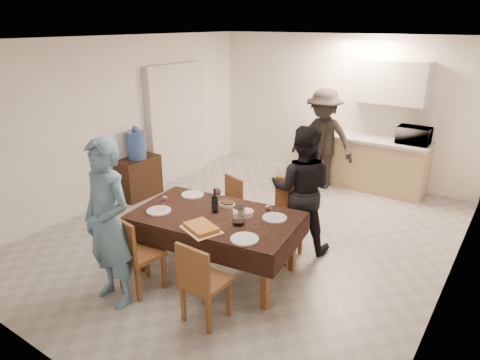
% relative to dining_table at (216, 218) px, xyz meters
% --- Properties ---
extents(floor, '(5.00, 6.00, 0.02)m').
position_rel_dining_table_xyz_m(floor, '(-0.20, 1.03, -0.70)').
color(floor, '#9F9F9B').
rests_on(floor, ground).
extents(ceiling, '(5.00, 6.00, 0.02)m').
position_rel_dining_table_xyz_m(ceiling, '(-0.20, 1.03, 1.90)').
color(ceiling, white).
rests_on(ceiling, wall_back).
extents(wall_back, '(5.00, 0.02, 2.60)m').
position_rel_dining_table_xyz_m(wall_back, '(-0.20, 4.03, 0.60)').
color(wall_back, white).
rests_on(wall_back, floor).
extents(wall_front, '(5.00, 0.02, 2.60)m').
position_rel_dining_table_xyz_m(wall_front, '(-0.20, -1.97, 0.60)').
color(wall_front, white).
rests_on(wall_front, floor).
extents(wall_left, '(0.02, 6.00, 2.60)m').
position_rel_dining_table_xyz_m(wall_left, '(-2.70, 1.03, 0.60)').
color(wall_left, white).
rests_on(wall_left, floor).
extents(wall_right, '(0.02, 6.00, 2.60)m').
position_rel_dining_table_xyz_m(wall_right, '(2.30, 1.03, 0.60)').
color(wall_right, white).
rests_on(wall_right, floor).
extents(stub_partition, '(0.15, 1.40, 2.10)m').
position_rel_dining_table_xyz_m(stub_partition, '(-2.62, 2.23, 0.35)').
color(stub_partition, silver).
rests_on(stub_partition, floor).
extents(kitchen_base_cabinet, '(2.20, 0.60, 0.86)m').
position_rel_dining_table_xyz_m(kitchen_base_cabinet, '(0.40, 3.71, -0.27)').
color(kitchen_base_cabinet, tan).
rests_on(kitchen_base_cabinet, floor).
extents(kitchen_worktop, '(2.24, 0.64, 0.05)m').
position_rel_dining_table_xyz_m(kitchen_worktop, '(0.40, 3.71, 0.19)').
color(kitchen_worktop, '#A7A8A3').
rests_on(kitchen_worktop, kitchen_base_cabinet).
extents(upper_cabinet, '(1.20, 0.34, 0.70)m').
position_rel_dining_table_xyz_m(upper_cabinet, '(0.70, 3.85, 1.15)').
color(upper_cabinet, silver).
rests_on(upper_cabinet, wall_back).
extents(dining_table, '(2.00, 1.34, 0.73)m').
position_rel_dining_table_xyz_m(dining_table, '(0.00, 0.00, 0.00)').
color(dining_table, black).
rests_on(dining_table, floor).
extents(chair_near_left, '(0.47, 0.47, 0.49)m').
position_rel_dining_table_xyz_m(chair_near_left, '(-0.45, -0.84, -0.15)').
color(chair_near_left, brown).
rests_on(chair_near_left, floor).
extents(chair_near_right, '(0.40, 0.40, 0.47)m').
position_rel_dining_table_xyz_m(chair_near_right, '(0.45, -0.83, -0.16)').
color(chair_near_right, brown).
rests_on(chair_near_right, floor).
extents(chair_far_left, '(0.48, 0.49, 0.45)m').
position_rel_dining_table_xyz_m(chair_far_left, '(-0.45, 0.67, -0.19)').
color(chair_far_left, brown).
rests_on(chair_far_left, floor).
extents(chair_far_right, '(0.45, 0.45, 0.52)m').
position_rel_dining_table_xyz_m(chair_far_right, '(0.45, 0.66, -0.10)').
color(chair_far_right, brown).
rests_on(chair_far_right, floor).
extents(console, '(0.37, 0.73, 0.68)m').
position_rel_dining_table_xyz_m(console, '(-2.48, 1.09, -0.36)').
color(console, black).
rests_on(console, floor).
extents(water_jug, '(0.30, 0.30, 0.46)m').
position_rel_dining_table_xyz_m(water_jug, '(-2.48, 1.09, 0.21)').
color(water_jug, '#3963B8').
rests_on(water_jug, console).
extents(wine_bottle, '(0.07, 0.07, 0.30)m').
position_rel_dining_table_xyz_m(wine_bottle, '(-0.05, 0.05, 0.18)').
color(wine_bottle, black).
rests_on(wine_bottle, dining_table).
extents(water_pitcher, '(0.13, 0.13, 0.20)m').
position_rel_dining_table_xyz_m(water_pitcher, '(0.35, -0.05, 0.13)').
color(water_pitcher, white).
rests_on(water_pitcher, dining_table).
extents(savoury_tart, '(0.50, 0.44, 0.05)m').
position_rel_dining_table_xyz_m(savoury_tart, '(0.10, -0.38, 0.06)').
color(savoury_tart, gold).
rests_on(savoury_tart, dining_table).
extents(salad_bowl, '(0.16, 0.16, 0.06)m').
position_rel_dining_table_xyz_m(salad_bowl, '(0.30, 0.18, 0.07)').
color(salad_bowl, silver).
rests_on(salad_bowl, dining_table).
extents(mushroom_dish, '(0.20, 0.20, 0.04)m').
position_rel_dining_table_xyz_m(mushroom_dish, '(-0.05, 0.28, 0.05)').
color(mushroom_dish, silver).
rests_on(mushroom_dish, dining_table).
extents(wine_glass_a, '(0.09, 0.09, 0.19)m').
position_rel_dining_table_xyz_m(wine_glass_a, '(-0.55, -0.25, 0.13)').
color(wine_glass_a, white).
rests_on(wine_glass_a, dining_table).
extents(wine_glass_b, '(0.08, 0.08, 0.18)m').
position_rel_dining_table_xyz_m(wine_glass_b, '(0.55, 0.25, 0.12)').
color(wine_glass_b, white).
rests_on(wine_glass_b, dining_table).
extents(wine_glass_c, '(0.08, 0.08, 0.19)m').
position_rel_dining_table_xyz_m(wine_glass_c, '(-0.20, 0.30, 0.13)').
color(wine_glass_c, white).
rests_on(wine_glass_c, dining_table).
extents(plate_near_left, '(0.28, 0.28, 0.02)m').
position_rel_dining_table_xyz_m(plate_near_left, '(-0.60, -0.30, 0.04)').
color(plate_near_left, silver).
rests_on(plate_near_left, dining_table).
extents(plate_near_right, '(0.29, 0.29, 0.02)m').
position_rel_dining_table_xyz_m(plate_near_right, '(0.60, -0.30, 0.04)').
color(plate_near_right, silver).
rests_on(plate_near_right, dining_table).
extents(plate_far_left, '(0.28, 0.28, 0.02)m').
position_rel_dining_table_xyz_m(plate_far_left, '(-0.60, 0.30, 0.04)').
color(plate_far_left, silver).
rests_on(plate_far_left, dining_table).
extents(plate_far_right, '(0.27, 0.27, 0.02)m').
position_rel_dining_table_xyz_m(plate_far_right, '(0.60, 0.30, 0.04)').
color(plate_far_right, silver).
rests_on(plate_far_right, dining_table).
extents(microwave, '(0.51, 0.35, 0.28)m').
position_rel_dining_table_xyz_m(microwave, '(1.22, 3.71, 0.36)').
color(microwave, silver).
rests_on(microwave, kitchen_worktop).
extents(person_near, '(0.68, 0.48, 1.78)m').
position_rel_dining_table_xyz_m(person_near, '(-0.55, -1.05, 0.20)').
color(person_near, '#57829E').
rests_on(person_near, floor).
extents(person_far, '(0.96, 0.86, 1.64)m').
position_rel_dining_table_xyz_m(person_far, '(0.55, 1.05, 0.12)').
color(person_far, black).
rests_on(person_far, floor).
extents(person_kitchen, '(1.13, 0.65, 1.75)m').
position_rel_dining_table_xyz_m(person_kitchen, '(-0.17, 3.26, 0.18)').
color(person_kitchen, black).
rests_on(person_kitchen, floor).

